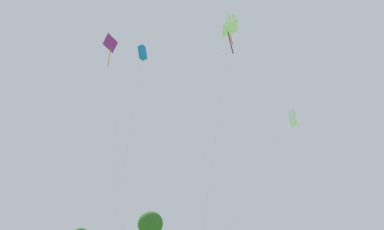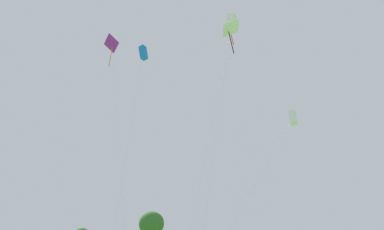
# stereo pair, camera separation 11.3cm
# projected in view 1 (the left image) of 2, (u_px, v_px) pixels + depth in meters

# --- Properties ---
(kite_flying_0) EXTENTS (2.47, 9.47, 30.36)m
(kite_flying_0) POSITION_uv_depth(u_px,v_px,m) (230.00, 24.00, 51.38)
(kite_flying_0) COLOR silver
(kite_flying_0) RESTS_ON ground
(kite_flying_1) EXTENTS (1.55, 5.63, 24.28)m
(kite_flying_1) POSITION_uv_depth(u_px,v_px,m) (142.00, 53.00, 46.54)
(kite_flying_1) COLOR silver
(kite_flying_1) RESTS_ON ground
(kite_flying_3) EXTENTS (7.50, 1.82, 12.27)m
(kite_flying_3) POSITION_uv_depth(u_px,v_px,m) (292.00, 118.00, 31.23)
(kite_flying_3) COLOR silver
(kite_flying_3) RESTS_ON ground
(kite_flying_4) EXTENTS (5.80, 2.14, 25.69)m
(kite_flying_4) POSITION_uv_depth(u_px,v_px,m) (230.00, 31.00, 44.93)
(kite_flying_4) COLOR silver
(kite_flying_4) RESTS_ON ground
(kite_flying_5) EXTENTS (10.30, 6.70, 33.13)m
(kite_flying_5) POSITION_uv_depth(u_px,v_px,m) (110.00, 46.00, 62.71)
(kite_flying_5) COLOR silver
(kite_flying_5) RESTS_ON ground
(park_tree_1) EXTENTS (2.84, 2.84, 6.42)m
(park_tree_1) POSITION_uv_depth(u_px,v_px,m) (150.00, 224.00, 46.43)
(park_tree_1) COLOR brown
(park_tree_1) RESTS_ON ground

